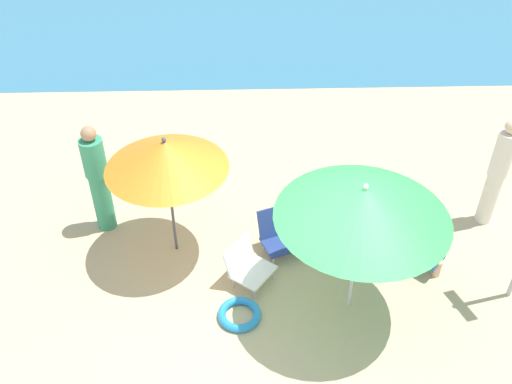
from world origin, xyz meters
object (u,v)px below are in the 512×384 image
Objects in this scene: beach_chair_a at (247,264)px; beach_chair_c at (279,233)px; person_c at (98,179)px; person_a at (422,240)px; swim_ring at (239,314)px; umbrella_orange at (166,155)px; person_b at (497,172)px; beach_chair_b at (346,216)px; umbrella_green at (364,203)px.

beach_chair_a is 0.75m from beach_chair_c.
beach_chair_c is at bearing -141.80° from person_c.
swim_ring is (-2.45, -0.84, -0.41)m from person_a.
umbrella_orange is 1.96m from beach_chair_c.
person_c reaches higher than swim_ring.
beach_chair_b is at bearing 173.87° from person_b.
beach_chair_c is 2.65m from person_c.
umbrella_orange is at bearing 154.20° from umbrella_green.
person_b is (3.11, 0.53, 0.58)m from beach_chair_c.
person_a reaches higher than beach_chair_a.
swim_ring is (-0.10, -0.62, -0.25)m from beach_chair_a.
beach_chair_c is at bearing -61.71° from beach_chair_b.
umbrella_green is 1.96m from beach_chair_a.
person_c is 2.77m from swim_ring.
person_b reaches higher than beach_chair_a.
person_c reaches higher than person_a.
beach_chair_b is 0.36× the size of person_b.
umbrella_orange reaches higher than person_c.
beach_chair_c is 0.74× the size of person_a.
person_c is at bearing 153.68° from umbrella_orange.
person_c reaches higher than beach_chair_a.
umbrella_green is at bearing -25.80° from umbrella_orange.
beach_chair_a is at bearing 160.20° from umbrella_green.
person_a is at bearing -141.03° from person_c.
umbrella_orange reaches higher than person_a.
umbrella_green is at bearing 17.20° from beach_chair_a.
person_b is (2.28, 1.58, -0.80)m from umbrella_green.
umbrella_orange is 2.20m from swim_ring.
beach_chair_b is at bearing -133.10° from person_c.
umbrella_orange is 3.43× the size of swim_ring.
beach_chair_c is 1.36m from swim_ring.
person_b is (1.23, 0.90, 0.43)m from person_a.
beach_chair_a is at bearing -58.93° from beach_chair_c.
person_a is 0.53× the size of person_b.
beach_chair_b is at bearing 69.02° from beach_chair_a.
umbrella_green is 3.18× the size of beach_chair_b.
person_b is at bearing 34.83° from umbrella_green.
umbrella_orange is 1.08× the size of person_b.
beach_chair_b is (1.45, 0.91, 0.02)m from beach_chair_a.
umbrella_green is 1.96m from beach_chair_b.
swim_ring is (-1.40, -0.16, -1.64)m from umbrella_green.
umbrella_orange is 4.64m from person_b.
umbrella_orange is 2.98× the size of beach_chair_b.
person_a reaches higher than swim_ring.
umbrella_orange is 2.55× the size of beach_chair_a.
umbrella_orange is at bearing -73.37° from beach_chair_b.
umbrella_green is 1.93m from beach_chair_c.
beach_chair_c is at bearing -148.33° from person_a.
person_a is 2.62m from swim_ring.
beach_chair_b is at bearing 87.41° from beach_chair_c.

